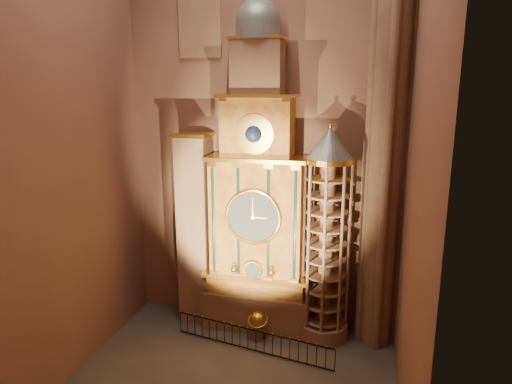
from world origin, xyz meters
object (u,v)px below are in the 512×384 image
(celestial_globe, at_px, (258,323))
(stair_turret, at_px, (326,238))
(astronomical_clock, at_px, (258,205))
(portrait_tower, at_px, (195,229))
(iron_railing, at_px, (252,340))

(celestial_globe, bearing_deg, stair_turret, 19.08)
(astronomical_clock, height_order, portrait_tower, astronomical_clock)
(portrait_tower, height_order, stair_turret, stair_turret)
(celestial_globe, bearing_deg, portrait_tower, 159.63)
(portrait_tower, distance_m, celestial_globe, 5.83)
(astronomical_clock, relative_size, portrait_tower, 1.64)
(iron_railing, bearing_deg, astronomical_clock, 97.06)
(astronomical_clock, relative_size, iron_railing, 2.08)
(portrait_tower, height_order, celestial_globe, portrait_tower)
(astronomical_clock, distance_m, portrait_tower, 3.73)
(stair_turret, bearing_deg, portrait_tower, 177.67)
(stair_turret, height_order, celestial_globe, stair_turret)
(portrait_tower, xyz_separation_m, iron_railing, (3.71, -2.53, -4.54))
(iron_railing, bearing_deg, stair_turret, 35.17)
(portrait_tower, xyz_separation_m, celestial_globe, (3.72, -1.38, -4.27))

